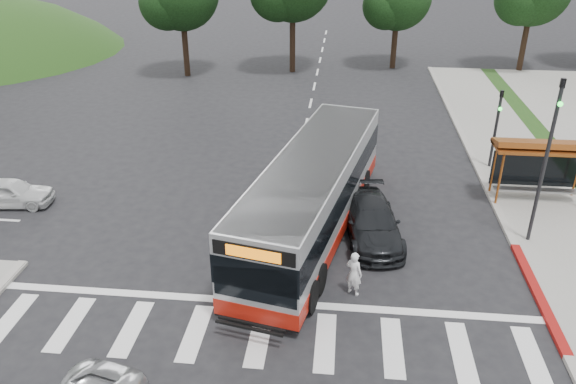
# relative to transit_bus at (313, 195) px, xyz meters

# --- Properties ---
(ground) EXTENTS (140.00, 140.00, 0.00)m
(ground) POSITION_rel_transit_bus_xyz_m (-1.19, -1.43, -1.63)
(ground) COLOR black
(ground) RESTS_ON ground
(sidewalk_east) EXTENTS (4.00, 40.00, 0.12)m
(sidewalk_east) POSITION_rel_transit_bus_xyz_m (9.81, 6.57, -1.57)
(sidewalk_east) COLOR gray
(sidewalk_east) RESTS_ON ground
(curb_east) EXTENTS (0.30, 40.00, 0.15)m
(curb_east) POSITION_rel_transit_bus_xyz_m (7.81, 6.57, -1.56)
(curb_east) COLOR #9E9991
(curb_east) RESTS_ON ground
(curb_east_red) EXTENTS (0.32, 6.00, 0.15)m
(curb_east_red) POSITION_rel_transit_bus_xyz_m (7.81, -3.43, -1.56)
(curb_east_red) COLOR maroon
(curb_east_red) RESTS_ON ground
(crosswalk_ladder) EXTENTS (18.00, 2.60, 0.01)m
(crosswalk_ladder) POSITION_rel_transit_bus_xyz_m (-1.19, -6.43, -1.63)
(crosswalk_ladder) COLOR silver
(crosswalk_ladder) RESTS_ON ground
(bus_shelter) EXTENTS (4.20, 1.60, 2.86)m
(bus_shelter) POSITION_rel_transit_bus_xyz_m (9.61, 3.68, 0.72)
(bus_shelter) COLOR #8F4617
(bus_shelter) RESTS_ON sidewalk_east
(traffic_signal_ne_tall) EXTENTS (0.18, 0.37, 6.50)m
(traffic_signal_ne_tall) POSITION_rel_transit_bus_xyz_m (8.41, 0.07, 2.24)
(traffic_signal_ne_tall) COLOR black
(traffic_signal_ne_tall) RESTS_ON ground
(traffic_signal_ne_short) EXTENTS (0.18, 0.37, 4.00)m
(traffic_signal_ne_short) POSITION_rel_transit_bus_xyz_m (8.41, 7.06, 0.84)
(traffic_signal_ne_short) COLOR black
(traffic_signal_ne_short) RESTS_ON ground
(transit_bus) EXTENTS (5.34, 12.93, 3.27)m
(transit_bus) POSITION_rel_transit_bus_xyz_m (0.00, 0.00, 0.00)
(transit_bus) COLOR #A9ACAE
(transit_bus) RESTS_ON ground
(pedestrian) EXTENTS (0.71, 0.63, 1.62)m
(pedestrian) POSITION_rel_transit_bus_xyz_m (1.63, -3.93, -0.82)
(pedestrian) COLOR white
(pedestrian) RESTS_ON ground
(dark_sedan) EXTENTS (2.64, 5.13, 1.42)m
(dark_sedan) POSITION_rel_transit_bus_xyz_m (2.33, -0.20, -0.92)
(dark_sedan) COLOR black
(dark_sedan) RESTS_ON ground
(west_car_white) EXTENTS (3.70, 1.79, 1.22)m
(west_car_white) POSITION_rel_transit_bus_xyz_m (-13.22, 0.89, -1.02)
(west_car_white) COLOR silver
(west_car_white) RESTS_ON ground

